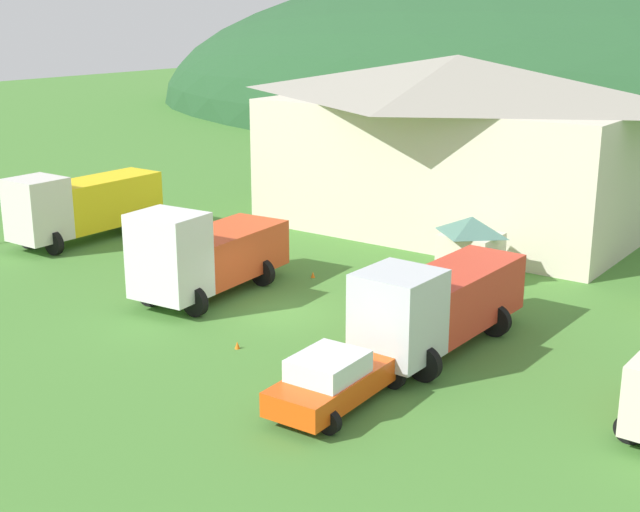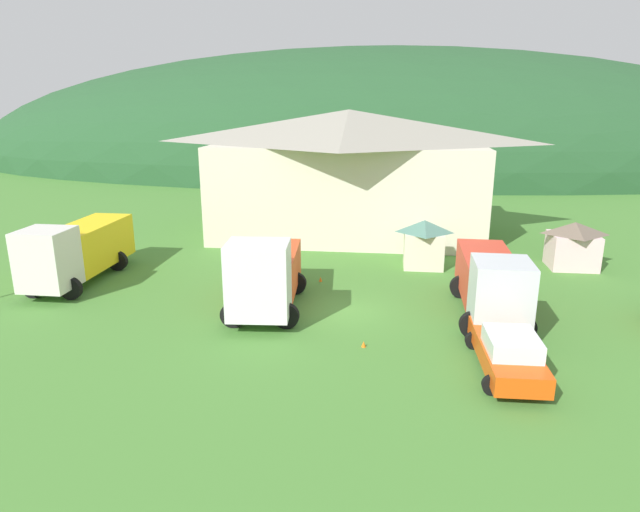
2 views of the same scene
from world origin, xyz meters
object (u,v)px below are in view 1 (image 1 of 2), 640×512
object	(u,v)px
depot_building	(455,141)
play_shed_cream	(471,249)
flatbed_truck_yellow	(82,204)
heavy_rig_white	(203,253)
service_pickup_orange	(337,378)
tow_truck_silver	(436,302)
traffic_cone_mid_row	(237,349)
traffic_cone_near_pickup	(313,278)

from	to	relation	value
depot_building	play_shed_cream	size ratio (longest dim) A/B	7.06
depot_building	play_shed_cream	xyz separation A→B (m)	(4.93, -7.76, -3.04)
depot_building	play_shed_cream	bearing A→B (deg)	-57.57
depot_building	flatbed_truck_yellow	size ratio (longest dim) A/B	2.49
heavy_rig_white	service_pickup_orange	distance (m)	10.83
play_shed_cream	tow_truck_silver	xyz separation A→B (m)	(2.45, -7.39, 0.25)
flatbed_truck_yellow	tow_truck_silver	xyz separation A→B (m)	(20.59, -2.38, -0.13)
heavy_rig_white	traffic_cone_mid_row	xyz separation A→B (m)	(4.60, -3.31, -1.76)
depot_building	heavy_rig_white	bearing A→B (deg)	-99.37
depot_building	traffic_cone_near_pickup	xyz separation A→B (m)	(-0.60, -11.10, -4.46)
flatbed_truck_yellow	traffic_cone_near_pickup	distance (m)	12.83
flatbed_truck_yellow	depot_building	bearing A→B (deg)	134.18
flatbed_truck_yellow	traffic_cone_mid_row	world-z (taller)	flatbed_truck_yellow
heavy_rig_white	traffic_cone_mid_row	bearing A→B (deg)	49.88
service_pickup_orange	flatbed_truck_yellow	bearing A→B (deg)	-112.02
tow_truck_silver	depot_building	bearing A→B (deg)	-152.61
traffic_cone_near_pickup	play_shed_cream	bearing A→B (deg)	31.14
play_shed_cream	heavy_rig_white	distance (m)	10.81
depot_building	flatbed_truck_yellow	bearing A→B (deg)	-135.97
service_pickup_orange	traffic_cone_near_pickup	size ratio (longest dim) A/B	10.06
play_shed_cream	flatbed_truck_yellow	distance (m)	18.81
service_pickup_orange	traffic_cone_near_pickup	xyz separation A→B (m)	(-7.71, 9.24, -0.83)
service_pickup_orange	traffic_cone_mid_row	world-z (taller)	service_pickup_orange
tow_truck_silver	traffic_cone_mid_row	world-z (taller)	tow_truck_silver
depot_building	heavy_rig_white	world-z (taller)	depot_building
heavy_rig_white	traffic_cone_near_pickup	xyz separation A→B (m)	(1.96, 4.45, -1.76)
traffic_cone_mid_row	tow_truck_silver	bearing A→B (deg)	34.76
tow_truck_silver	flatbed_truck_yellow	bearing A→B (deg)	-95.19
flatbed_truck_yellow	tow_truck_silver	bearing A→B (deg)	83.55
depot_building	traffic_cone_mid_row	distance (m)	19.48
play_shed_cream	tow_truck_silver	bearing A→B (deg)	-71.63
flatbed_truck_yellow	play_shed_cream	bearing A→B (deg)	105.59
traffic_cone_mid_row	traffic_cone_near_pickup	bearing A→B (deg)	108.77
play_shed_cream	traffic_cone_mid_row	distance (m)	11.56
depot_building	traffic_cone_near_pickup	size ratio (longest dim) A/B	38.22
depot_building	tow_truck_silver	distance (m)	17.08
traffic_cone_mid_row	heavy_rig_white	bearing A→B (deg)	144.22
play_shed_cream	traffic_cone_near_pickup	world-z (taller)	play_shed_cream
depot_building	tow_truck_silver	bearing A→B (deg)	-64.01
depot_building	service_pickup_orange	bearing A→B (deg)	-70.74
heavy_rig_white	flatbed_truck_yellow	bearing A→B (deg)	-108.98
heavy_rig_white	traffic_cone_near_pickup	world-z (taller)	heavy_rig_white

